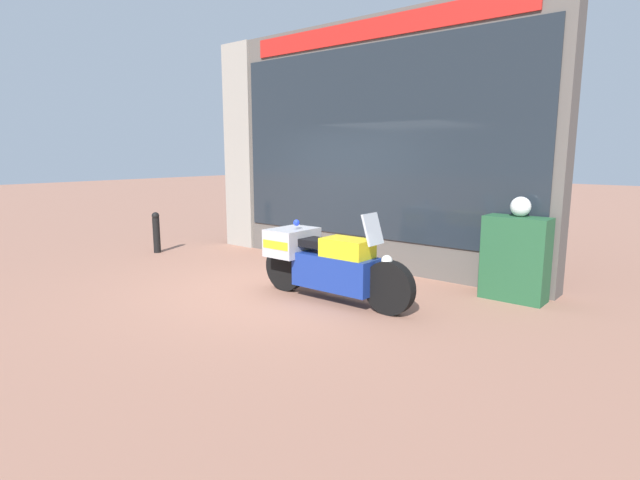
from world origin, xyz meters
TOP-DOWN VIEW (x-y plane):
  - ground_plane at (0.00, 0.00)m, footprint 60.00×60.00m
  - shop_building at (-0.38, 2.00)m, footprint 6.75×0.55m
  - window_display at (0.31, 2.03)m, footprint 5.52×0.30m
  - paramedic_motorcycle at (0.92, -0.12)m, footprint 2.42×0.70m
  - utility_cabinet at (2.91, 1.51)m, footprint 0.83×0.40m
  - white_helmet at (2.92, 1.55)m, footprint 0.27×0.27m
  - street_bollard at (-3.70, 0.23)m, footprint 0.14×0.14m

SIDE VIEW (x-z plane):
  - ground_plane at x=0.00m, z-range 0.00..0.00m
  - street_bollard at x=-3.70m, z-range 0.02..0.83m
  - window_display at x=0.31m, z-range -0.51..1.44m
  - paramedic_motorcycle at x=0.92m, z-range -0.08..1.16m
  - utility_cabinet at x=2.91m, z-range 0.00..1.14m
  - white_helmet at x=2.92m, z-range 1.14..1.40m
  - shop_building at x=-0.38m, z-range 0.01..4.17m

